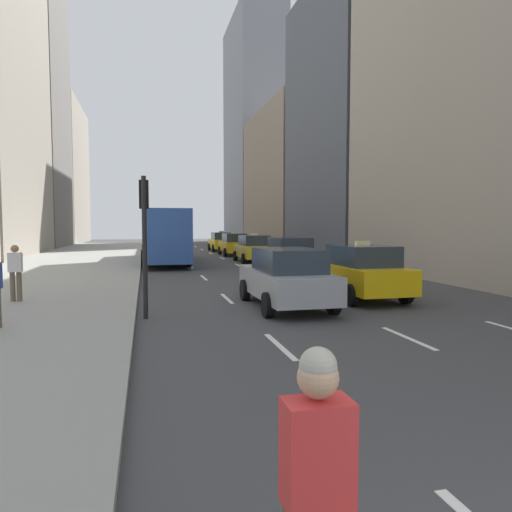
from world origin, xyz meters
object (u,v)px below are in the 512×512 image
at_px(city_bus, 164,235).
at_px(skateboarder, 317,493).
at_px(taxi_lead, 234,244).
at_px(taxi_fourth, 221,242).
at_px(pedestrian_far_walking, 15,270).
at_px(sedan_silver_behind, 286,277).
at_px(traffic_light_pole, 144,224).
at_px(taxi_second, 253,248).
at_px(taxi_third, 359,271).
at_px(sedan_black_near, 288,255).

relative_size(city_bus, skateboarder, 6.65).
distance_m(taxi_lead, taxi_fourth, 6.29).
height_order(city_bus, pedestrian_far_walking, city_bus).
height_order(sedan_silver_behind, traffic_light_pole, traffic_light_pole).
height_order(taxi_lead, taxi_fourth, same).
bearing_deg(skateboarder, taxi_lead, 79.90).
bearing_deg(taxi_second, skateboarder, -102.57).
bearing_deg(taxi_third, pedestrian_far_walking, 174.49).
bearing_deg(taxi_second, city_bus, 170.39).
bearing_deg(taxi_second, sedan_silver_behind, -99.94).
distance_m(taxi_fourth, skateboarder, 39.67).
xyz_separation_m(taxi_second, sedan_black_near, (0.00, -7.42, 0.03)).
relative_size(sedan_black_near, pedestrian_far_walking, 2.71).
bearing_deg(taxi_second, taxi_fourth, 90.00).
bearing_deg(skateboarder, sedan_silver_behind, 73.47).
xyz_separation_m(taxi_lead, pedestrian_far_walking, (-10.44, -20.59, 0.19)).
bearing_deg(pedestrian_far_walking, taxi_lead, 63.12).
height_order(taxi_fourth, skateboarder, taxi_fourth).
bearing_deg(pedestrian_far_walking, sedan_black_near, 32.03).
height_order(taxi_fourth, sedan_silver_behind, taxi_fourth).
height_order(taxi_lead, sedan_silver_behind, taxi_lead).
bearing_deg(sedan_black_near, taxi_fourth, 90.00).
relative_size(taxi_second, sedan_black_near, 0.98).
xyz_separation_m(sedan_silver_behind, traffic_light_pole, (-3.95, -0.61, 1.54)).
distance_m(sedan_black_near, sedan_silver_behind, 9.00).
xyz_separation_m(taxi_fourth, pedestrian_far_walking, (-10.44, -26.88, 0.19)).
relative_size(sedan_silver_behind, pedestrian_far_walking, 2.73).
xyz_separation_m(taxi_lead, taxi_third, (0.00, -21.59, 0.00)).
bearing_deg(taxi_fourth, city_bus, -115.11).
distance_m(taxi_second, sedan_silver_behind, 16.22).
xyz_separation_m(sedan_black_near, skateboarder, (-5.87, -18.89, 0.06)).
bearing_deg(taxi_second, sedan_black_near, -90.00).
xyz_separation_m(taxi_third, taxi_fourth, (0.00, 27.88, 0.00)).
distance_m(taxi_lead, pedestrian_far_walking, 23.08).
relative_size(taxi_third, taxi_fourth, 1.00).
distance_m(taxi_lead, taxi_third, 21.59).
bearing_deg(city_bus, taxi_fourth, 64.89).
distance_m(taxi_second, taxi_third, 14.96).
height_order(sedan_black_near, city_bus, city_bus).
bearing_deg(taxi_second, pedestrian_far_walking, -126.81).
relative_size(taxi_second, taxi_fourth, 1.00).
xyz_separation_m(taxi_lead, taxi_second, (0.00, -6.64, 0.00)).
xyz_separation_m(city_bus, skateboarder, (-0.25, -27.26, -0.82)).
height_order(sedan_black_near, traffic_light_pole, traffic_light_pole).
bearing_deg(taxi_lead, pedestrian_far_walking, -116.88).
distance_m(sedan_black_near, city_bus, 10.12).
bearing_deg(sedan_silver_behind, sedan_black_near, 71.88).
relative_size(taxi_third, pedestrian_far_walking, 2.67).
bearing_deg(sedan_silver_behind, taxi_third, 20.05).
distance_m(sedan_silver_behind, skateboarder, 10.78).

